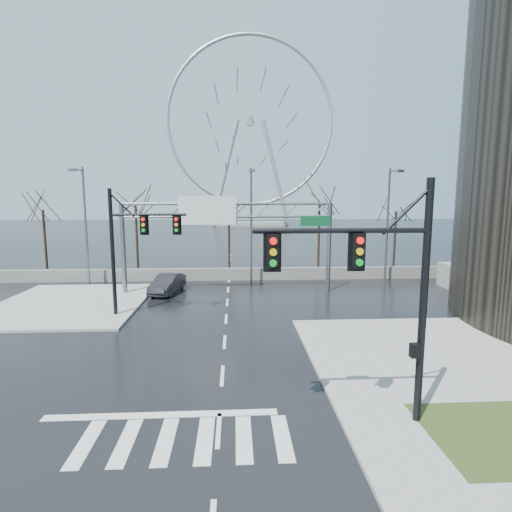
{
  "coord_description": "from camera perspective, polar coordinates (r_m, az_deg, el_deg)",
  "views": [
    {
      "loc": [
        0.56,
        -15.94,
        7.36
      ],
      "look_at": [
        1.83,
        7.47,
        4.0
      ],
      "focal_mm": 28.0,
      "sensor_mm": 36.0,
      "label": 1
    }
  ],
  "objects": [
    {
      "name": "tree_right",
      "position": [
        40.35,
        9.04,
        6.43
      ],
      "size": [
        3.9,
        3.9,
        7.8
      ],
      "color": "black",
      "rests_on": "ground"
    },
    {
      "name": "car",
      "position": [
        32.23,
        -12.53,
        -3.88
      ],
      "size": [
        2.47,
        4.76,
        1.49
      ],
      "primitive_type": "imported",
      "rotation": [
        0.0,
        0.0,
        -0.21
      ],
      "color": "black",
      "rests_on": "ground"
    },
    {
      "name": "signal_mast_far",
      "position": [
        25.84,
        -17.5,
        2.17
      ],
      "size": [
        4.72,
        0.41,
        8.0
      ],
      "color": "black",
      "rests_on": "ground"
    },
    {
      "name": "sign_gantry",
      "position": [
        30.99,
        -4.83,
        4.09
      ],
      "size": [
        16.36,
        0.4,
        7.6
      ],
      "color": "slate",
      "rests_on": "ground"
    },
    {
      "name": "barrier_wall",
      "position": [
        36.58,
        -3.92,
        -2.59
      ],
      "size": [
        52.0,
        0.5,
        1.1
      ],
      "primitive_type": "cube",
      "color": "slate",
      "rests_on": "ground"
    },
    {
      "name": "tree_far_left",
      "position": [
        44.08,
        -28.1,
        4.88
      ],
      "size": [
        3.5,
        3.5,
        7.0
      ],
      "color": "black",
      "rests_on": "ground"
    },
    {
      "name": "streetlight_left",
      "position": [
        36.37,
        -23.39,
        5.17
      ],
      "size": [
        0.5,
        2.55,
        10.0
      ],
      "color": "slate",
      "rests_on": "ground"
    },
    {
      "name": "sidewalk_right_ext",
      "position": [
        21.54,
        23.7,
        -12.32
      ],
      "size": [
        12.0,
        10.0,
        0.15
      ],
      "primitive_type": "cube",
      "color": "gray",
      "rests_on": "ground"
    },
    {
      "name": "tree_far_right",
      "position": [
        43.23,
        19.34,
        5.12
      ],
      "size": [
        3.4,
        3.4,
        6.8
      ],
      "color": "black",
      "rests_on": "ground"
    },
    {
      "name": "ferris_wheel",
      "position": [
        112.6,
        -0.83,
        17.75
      ],
      "size": [
        45.0,
        6.0,
        50.91
      ],
      "color": "gray",
      "rests_on": "ground"
    },
    {
      "name": "streetlight_right",
      "position": [
        36.68,
        18.49,
        5.43
      ],
      "size": [
        0.5,
        2.55,
        10.0
      ],
      "color": "slate",
      "rests_on": "ground"
    },
    {
      "name": "ground",
      "position": [
        17.56,
        -4.84,
        -16.65
      ],
      "size": [
        260.0,
        260.0,
        0.0
      ],
      "primitive_type": "plane",
      "color": "black",
      "rests_on": "ground"
    },
    {
      "name": "signal_mast_near",
      "position": [
        12.99,
        17.65,
        -3.27
      ],
      "size": [
        5.52,
        0.41,
        8.0
      ],
      "color": "black",
      "rests_on": "ground"
    },
    {
      "name": "grass_strip",
      "position": [
        15.58,
        32.54,
        -20.74
      ],
      "size": [
        5.0,
        4.0,
        0.02
      ],
      "primitive_type": "cube",
      "color": "#303A18",
      "rests_on": "sidewalk_near"
    },
    {
      "name": "sidewalk_far",
      "position": [
        31.1,
        -24.97,
        -6.17
      ],
      "size": [
        10.0,
        12.0,
        0.15
      ],
      "primitive_type": "cube",
      "color": "gray",
      "rests_on": "ground"
    },
    {
      "name": "streetlight_mid",
      "position": [
        34.16,
        -0.68,
        5.68
      ],
      "size": [
        0.5,
        2.55,
        10.0
      ],
      "color": "slate",
      "rests_on": "ground"
    },
    {
      "name": "tree_center",
      "position": [
        40.5,
        -3.9,
        5.04
      ],
      "size": [
        3.25,
        3.25,
        6.5
      ],
      "color": "black",
      "rests_on": "ground"
    },
    {
      "name": "tree_left",
      "position": [
        40.6,
        -16.8,
        5.86
      ],
      "size": [
        3.75,
        3.75,
        7.5
      ],
      "color": "black",
      "rests_on": "ground"
    }
  ]
}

